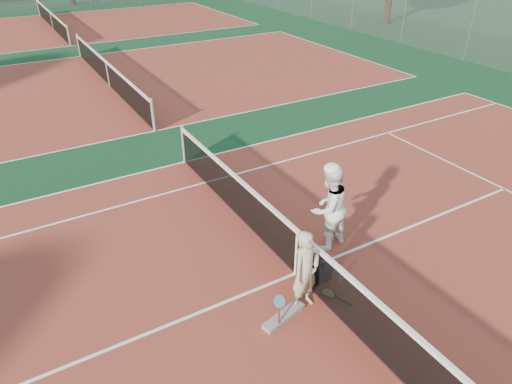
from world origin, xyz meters
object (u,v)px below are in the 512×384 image
net_main (297,253)px  player_a (306,271)px  player_b (328,208)px  racket_black_held (329,238)px  sports_bag_navy (321,273)px  water_bottle (342,274)px  sports_bag_purple (318,273)px  racket_spare (328,294)px  racket_red (279,309)px

net_main → player_a: bearing=-115.1°
player_b → racket_black_held: 0.68m
player_b → racket_black_held: player_b is taller
sports_bag_navy → water_bottle: bearing=-36.6°
net_main → sports_bag_navy: 0.62m
sports_bag_navy → sports_bag_purple: size_ratio=0.97×
racket_spare → sports_bag_navy: size_ratio=1.73×
racket_red → racket_black_held: 2.32m
racket_spare → water_bottle: 0.52m
net_main → water_bottle: (0.63, -0.59, -0.36)m
racket_spare → water_bottle: (0.47, 0.21, 0.09)m
player_b → racket_red: 2.46m
net_main → racket_spare: net_main is taller
net_main → player_a: 0.87m
racket_black_held → racket_spare: bearing=11.7°
racket_spare → sports_bag_purple: size_ratio=1.69×
player_a → racket_spare: 0.88m
racket_red → sports_bag_purple: size_ratio=1.62×
net_main → player_b: bearing=23.2°
racket_spare → sports_bag_navy: (0.17, 0.43, 0.08)m
racket_red → sports_bag_navy: racket_red is taller
player_b → racket_spare: size_ratio=3.08×
player_a → player_b: player_b is taller
racket_red → racket_black_held: bearing=-26.0°
net_main → racket_spare: (0.16, -0.80, -0.45)m
racket_red → sports_bag_navy: size_ratio=1.66×
water_bottle → player_a: bearing=-170.8°
player_a → sports_bag_navy: player_a is taller
net_main → sports_bag_purple: net_main is taller
player_b → sports_bag_navy: 1.34m
net_main → player_a: (-0.35, -0.75, 0.26)m
racket_black_held → water_bottle: size_ratio=1.67×
racket_black_held → sports_bag_purple: (-0.77, -0.67, -0.11)m
sports_bag_purple → water_bottle: 0.44m
player_b → racket_spare: 1.76m
player_a → water_bottle: player_a is taller
net_main → player_b: (1.05, 0.45, 0.41)m
racket_red → water_bottle: (1.56, 0.26, -0.14)m
sports_bag_purple → racket_red: bearing=-156.5°
racket_red → racket_black_held: racket_red is taller
player_b → racket_black_held: bearing=78.0°
racket_spare → water_bottle: size_ratio=1.99×
racket_black_held → racket_spare: (-0.89, -1.14, -0.19)m
net_main → water_bottle: size_ratio=36.60×
player_b → racket_red: bearing=24.0°
player_a → sports_bag_navy: (0.68, 0.38, -0.64)m
player_a → water_bottle: 1.17m
player_b → sports_bag_navy: bearing=39.2°
net_main → racket_black_held: size_ratio=21.87×
player_b → water_bottle: size_ratio=6.13×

